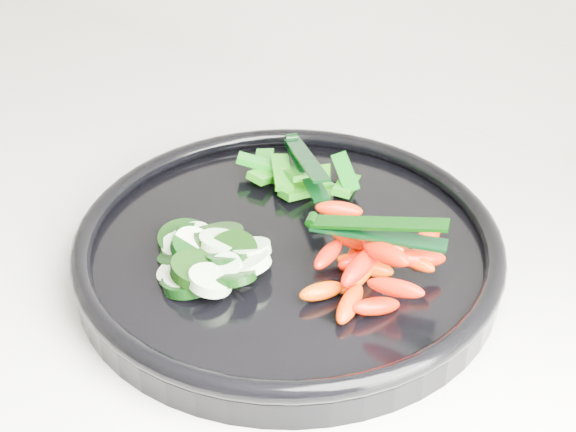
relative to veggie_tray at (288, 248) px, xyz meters
The scene contains 6 objects.
veggie_tray is the anchor object (origin of this frame).
cucumber_pile 0.08m from the veggie_tray, 124.54° to the right, with size 0.13×0.12×0.04m.
carrot_pile 0.09m from the veggie_tray, ahead, with size 0.13×0.16×0.05m.
pepper_pile 0.10m from the veggie_tray, 119.89° to the left, with size 0.13×0.09×0.04m.
tong_carrot 0.10m from the veggie_tray, ahead, with size 0.11×0.05×0.02m.
tong_pepper 0.10m from the veggie_tray, 115.02° to the left, with size 0.10×0.09×0.02m.
Camera 1 is at (0.19, 1.22, 1.38)m, focal length 50.00 mm.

